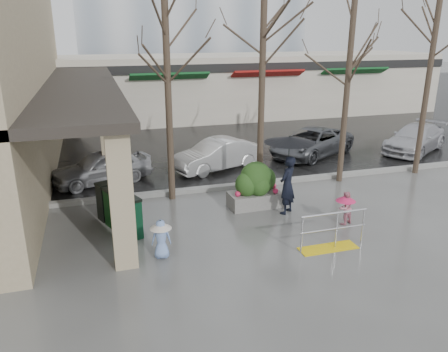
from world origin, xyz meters
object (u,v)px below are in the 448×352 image
tree_mideast (351,50)px  tree_east (435,34)px  child_pink (345,206)px  news_boxes (118,209)px  handrail (331,235)px  woman (288,166)px  car_d (415,138)px  child_blue (161,236)px  car_c (311,142)px  car_b (217,155)px  planter (256,185)px  car_a (102,167)px  tree_midwest (263,39)px  tree_west (166,45)px

tree_mideast → tree_east: tree_east is taller
child_pink → news_boxes: (-6.45, 1.62, 0.01)m
handrail → woman: size_ratio=0.75×
handrail → tree_mideast: (3.14, 4.80, 4.48)m
child_pink → car_d: bearing=-157.8°
news_boxes → child_blue: bearing=-88.7°
tree_east → car_c: bearing=128.5°
woman → car_b: woman is taller
planter → car_b: planter is taller
child_pink → news_boxes: 6.65m
handrail → car_a: (-5.57, 7.21, 0.25)m
woman → car_c: (3.92, 5.85, -0.93)m
car_a → car_d: bearing=74.3°
tree_mideast → car_b: tree_mideast is taller
news_boxes → car_b: 6.35m
tree_mideast → child_blue: bearing=-151.9°
child_pink → car_b: (-2.15, 6.30, 0.05)m
tree_east → car_c: tree_east is taller
tree_east → car_b: bearing=160.0°
planter → car_b: (-0.11, 4.23, -0.10)m
woman → news_boxes: 5.24m
car_c → car_d: 5.12m
child_pink → car_a: 9.00m
car_b → car_c: (4.77, 0.81, 0.00)m
tree_midwest → tree_east: bearing=-0.0°
car_b → car_d: 9.83m
woman → car_b: size_ratio=0.66×
tree_midwest → tree_east: 6.80m
news_boxes → car_c: size_ratio=0.47×
child_pink → planter: 2.91m
car_a → car_c: 9.44m
child_pink → car_b: bearing=-88.5°
tree_west → child_pink: size_ratio=6.74×
tree_east → tree_mideast: bearing=180.0°
tree_midwest → car_a: 7.50m
child_blue → planter: 4.32m
tree_midwest → tree_mideast: bearing=-0.0°
handrail → tree_midwest: bearing=91.9°
tree_west → car_b: bearing=49.2°
handrail → tree_mideast: tree_mideast is taller
tree_midwest → woman: bearing=-89.2°
car_a → car_c: (9.37, 1.17, 0.00)m
planter → car_b: size_ratio=0.46×
handrail → car_c: size_ratio=0.42×
tree_west → car_a: size_ratio=1.84×
child_blue → planter: bearing=-136.8°
child_blue → planter: size_ratio=0.59×
child_blue → car_c: size_ratio=0.23×
tree_midwest → car_d: tree_midwest is taller
tree_east → car_c: (-2.85, 3.58, -4.75)m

